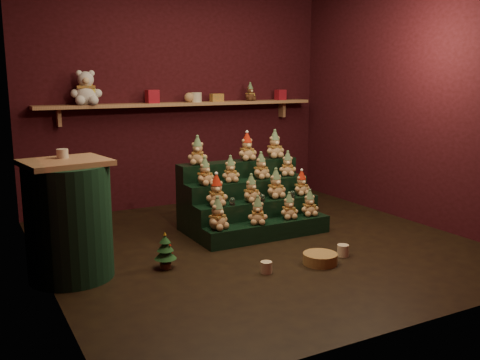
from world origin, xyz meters
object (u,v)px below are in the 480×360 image
snow_globe_c (292,194)px  side_table (69,220)px  mug_left (266,267)px  brown_bear (250,92)px  snow_globe_b (262,198)px  mini_christmas_tree (165,251)px  wicker_basket (320,259)px  mug_right (343,250)px  white_bear (86,83)px  riser_tier_front (268,230)px  snow_globe_a (232,201)px

snow_globe_c → side_table: side_table is taller
mug_left → brown_bear: size_ratio=0.43×
snow_globe_b → mini_christmas_tree: (-1.25, -0.47, -0.24)m
snow_globe_b → wicker_basket: size_ratio=0.25×
snow_globe_b → brown_bear: 2.01m
mini_christmas_tree → side_table: bearing=167.2°
mini_christmas_tree → wicker_basket: bearing=-23.7°
mug_left → mug_right: size_ratio=0.92×
mug_right → wicker_basket: (-0.31, -0.07, -0.01)m
white_bear → wicker_basket: bearing=-50.1°
snow_globe_b → white_bear: (-1.40, 1.56, 1.16)m
riser_tier_front → mug_left: (-0.52, -0.82, -0.04)m
mini_christmas_tree → white_bear: size_ratio=0.67×
wicker_basket → side_table: bearing=160.3°
riser_tier_front → snow_globe_a: 0.48m
mini_christmas_tree → wicker_basket: mini_christmas_tree is taller
mug_left → riser_tier_front: bearing=57.8°
mug_left → snow_globe_c: bearing=47.0°
side_table → mug_right: 2.45m
side_table → snow_globe_a: bearing=1.1°
riser_tier_front → snow_globe_a: (-0.33, 0.16, 0.31)m
snow_globe_c → wicker_basket: bearing=-110.3°
mini_christmas_tree → mug_left: size_ratio=3.31×
riser_tier_front → mug_right: size_ratio=12.96×
riser_tier_front → mini_christmas_tree: bearing=-166.0°
white_bear → snow_globe_a: bearing=-44.7°
side_table → mug_left: side_table is taller
mini_christmas_tree → snow_globe_c: bearing=16.0°
mug_left → mini_christmas_tree: bearing=144.2°
snow_globe_a → wicker_basket: bearing=-70.8°
mini_christmas_tree → mug_right: (1.56, -0.48, -0.11)m
snow_globe_b → snow_globe_c: bearing=0.0°
snow_globe_b → mug_right: (0.31, -0.94, -0.35)m
mini_christmas_tree → snow_globe_b: bearing=20.4°
snow_globe_a → side_table: bearing=-169.9°
riser_tier_front → snow_globe_c: 0.53m
side_table → riser_tier_front: bearing=-5.1°
mug_left → brown_bear: bearing=63.5°
snow_globe_a → brown_bear: bearing=55.3°
white_bear → brown_bear: (2.13, 0.00, -0.13)m
snow_globe_c → mug_left: snow_globe_c is taller
mug_right → wicker_basket: size_ratio=0.35×
white_bear → mug_left: bearing=-59.9°
wicker_basket → brown_bear: brown_bear is taller
mug_left → mug_right: mug_right is taller
riser_tier_front → mini_christmas_tree: 1.27m
side_table → mini_christmas_tree: 0.84m
mug_left → white_bear: (-0.87, 2.54, 1.51)m
brown_bear → wicker_basket: bearing=-113.2°
mini_christmas_tree → brown_bear: size_ratio=1.42×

